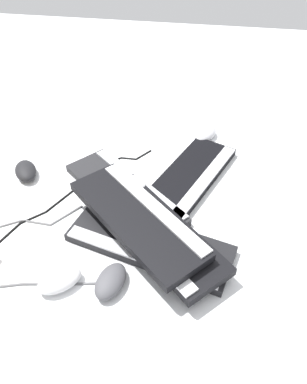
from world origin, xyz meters
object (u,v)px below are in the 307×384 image
keyboard_2 (125,193)px  keyboard_4 (137,218)px  mouse_0 (60,280)px  keyboard_0 (149,244)px  mouse_2 (129,183)px  mouse_3 (111,281)px  mouse_4 (26,171)px  keyboard_1 (188,180)px  keyboard_3 (156,231)px  mouse_1 (205,134)px

keyboard_2 → keyboard_4: 0.18m
keyboard_4 → mouse_0: bearing=-40.2°
keyboard_2 → keyboard_0: bearing=30.1°
mouse_2 → keyboard_2: bearing=36.0°
mouse_2 → mouse_3: size_ratio=1.00×
keyboard_0 → mouse_3: (0.13, -0.07, 0.01)m
mouse_2 → mouse_4: size_ratio=1.00×
keyboard_1 → mouse_0: (0.43, -0.27, 0.01)m
keyboard_3 → mouse_2: (-0.17, -0.11, 0.01)m
mouse_4 → mouse_3: bearing=-166.7°
mouse_2 → mouse_0: bearing=84.0°
keyboard_4 → keyboard_0: bearing=48.3°
keyboard_3 → mouse_3: size_ratio=3.82×
keyboard_2 → mouse_1: bearing=147.7°
keyboard_0 → mouse_0: 0.25m
mouse_3 → mouse_2: bearing=16.3°
mouse_2 → mouse_4: 0.36m
keyboard_3 → mouse_3: (0.16, -0.09, -0.02)m
keyboard_2 → mouse_0: (0.34, -0.09, 0.01)m
mouse_3 → mouse_4: size_ratio=1.00×
keyboard_0 → mouse_3: 0.15m
keyboard_1 → keyboard_2: (0.09, -0.19, 0.00)m
keyboard_3 → keyboard_4: bearing=-102.0°
keyboard_4 → mouse_2: (-0.16, -0.06, -0.02)m
mouse_0 → mouse_1: bearing=-154.2°
keyboard_0 → mouse_3: size_ratio=4.21×
keyboard_2 → mouse_0: 0.35m
keyboard_2 → mouse_2: bearing=116.0°
keyboard_1 → mouse_3: bearing=-19.7°
keyboard_2 → keyboard_4: keyboard_4 is taller
keyboard_1 → keyboard_3: bearing=-13.8°
keyboard_1 → keyboard_4: (0.25, -0.11, 0.06)m
mouse_0 → mouse_1: same height
mouse_1 → mouse_2: (0.35, -0.21, 0.03)m
keyboard_0 → mouse_0: mouse_0 is taller
keyboard_3 → mouse_4: bearing=-114.4°
keyboard_0 → mouse_0: bearing=-52.2°
keyboard_4 → mouse_1: (-0.51, 0.15, -0.05)m
mouse_3 → mouse_4: (-0.37, -0.38, 0.00)m
keyboard_4 → mouse_4: size_ratio=3.86×
mouse_2 → keyboard_3: bearing=132.3°
keyboard_3 → mouse_4: (-0.21, -0.46, -0.02)m
keyboard_1 → mouse_0: 0.51m
mouse_0 → mouse_2: mouse_2 is taller
mouse_0 → mouse_2: bearing=-146.2°
keyboard_2 → mouse_3: (0.32, 0.04, 0.01)m
keyboard_2 → keyboard_3: (0.16, 0.12, 0.03)m
keyboard_0 → mouse_4: bearing=-117.4°
keyboard_3 → mouse_0: size_ratio=3.82×
keyboard_1 → keyboard_2: size_ratio=1.08×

